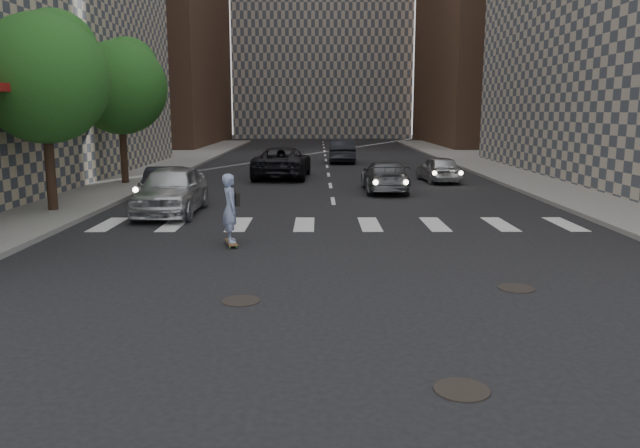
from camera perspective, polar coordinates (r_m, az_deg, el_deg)
The scene contains 15 objects.
ground at distance 10.37m, azimuth 3.12°, elevation -9.04°, with size 160.00×160.00×0.00m, color black.
sidewalk_left at distance 33.02m, azimuth -25.18°, elevation 3.52°, with size 13.00×80.00×0.15m, color gray.
sidewalk_right at distance 33.54m, azimuth 26.58°, elevation 3.50°, with size 13.00×80.00×0.15m, color gray.
tree_b at distance 22.73m, azimuth -23.77°, elevation 12.54°, with size 4.20×4.20×6.60m.
tree_c at distance 30.25m, azimuth -17.66°, elevation 12.16°, with size 4.20×4.20×6.60m.
manhole_a at distance 8.23m, azimuth 12.82°, elevation -14.55°, with size 0.70×0.70×0.02m, color black.
manhole_b at distance 11.57m, azimuth -7.24°, elevation -6.98°, with size 0.70×0.70×0.02m, color black.
manhole_c at distance 12.85m, azimuth 17.51°, elevation -5.62°, with size 0.70×0.70×0.02m, color black.
skateboarder at distance 16.10m, azimuth -8.17°, elevation 1.44°, with size 0.57×0.96×1.86m.
silver_sedan at distance 21.52m, azimuth -13.42°, elevation 3.07°, with size 1.93×4.80×1.63m, color silver.
traffic_car_a at distance 25.17m, azimuth -13.82°, elevation 3.69°, with size 1.38×3.95×1.30m, color black.
traffic_car_b at distance 26.91m, azimuth 5.95°, elevation 4.36°, with size 1.84×4.52×1.31m, color #55565C.
traffic_car_c at distance 32.37m, azimuth -3.46°, elevation 5.66°, with size 2.66×5.77×1.60m, color black.
traffic_car_d at distance 31.01m, azimuth 10.78°, elevation 4.99°, with size 1.52×3.77×1.28m, color silver.
traffic_car_e at distance 41.88m, azimuth 2.00°, elevation 6.70°, with size 1.65×4.74×1.56m, color black.
Camera 1 is at (-0.60, -9.76, 3.44)m, focal length 35.00 mm.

